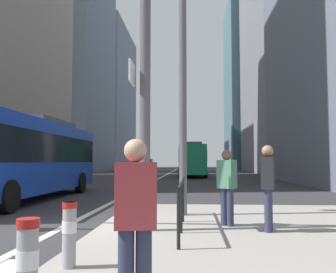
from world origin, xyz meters
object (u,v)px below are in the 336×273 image
object	(u,v)px
car_receding_far	(191,165)
bollard_left	(69,231)
bollard_front	(27,266)
car_oncoming_far	(148,165)
street_lamp_post	(183,23)
pedestrian_far	(268,183)
city_bus_red_receding	(192,159)
car_oncoming_mid	(137,164)
pedestrian_walking	(227,184)
pedestrian_waiting	(135,217)
traffic_signal_gantry	(36,39)
car_receding_near	(187,165)
city_bus_blue_oncoming	(25,154)

from	to	relation	value
car_receding_far	bollard_left	bearing A→B (deg)	-91.32
bollard_front	car_oncoming_far	bearing A→B (deg)	95.89
street_lamp_post	pedestrian_far	bearing A→B (deg)	-50.59
city_bus_red_receding	bollard_left	xyz separation A→B (m)	(-1.65, -33.41, -1.21)
car_oncoming_mid	pedestrian_walking	world-z (taller)	car_oncoming_mid
car_oncoming_mid	pedestrian_waiting	distance (m)	65.17
traffic_signal_gantry	pedestrian_far	world-z (taller)	traffic_signal_gantry
bollard_left	car_oncoming_far	bearing A→B (deg)	95.85
car_receding_near	bollard_left	xyz separation A→B (m)	(-0.79, -58.54, -0.36)
pedestrian_walking	pedestrian_far	xyz separation A→B (m)	(0.76, -0.62, 0.05)
traffic_signal_gantry	pedestrian_walking	world-z (taller)	traffic_signal_gantry
bollard_left	pedestrian_walking	distance (m)	4.12
traffic_signal_gantry	pedestrian_far	xyz separation A→B (m)	(4.85, 0.06, -3.04)
pedestrian_walking	pedestrian_far	world-z (taller)	pedestrian_far
car_receding_far	pedestrian_walking	distance (m)	57.02
city_bus_red_receding	car_oncoming_far	xyz separation A→B (m)	(-7.28, 21.52, -0.85)
bollard_left	car_receding_near	bearing A→B (deg)	89.23
traffic_signal_gantry	pedestrian_waiting	xyz separation A→B (m)	(2.80, -4.11, -3.12)
car_oncoming_far	car_receding_near	bearing A→B (deg)	29.35
city_bus_red_receding	pedestrian_walking	world-z (taller)	city_bus_red_receding
car_receding_near	street_lamp_post	bearing A→B (deg)	-89.36
city_bus_red_receding	street_lamp_post	xyz separation A→B (m)	(-0.26, -28.56, 3.45)
city_bus_blue_oncoming	car_oncoming_far	xyz separation A→B (m)	(-0.59, 45.50, -0.85)
car_oncoming_mid	car_oncoming_far	xyz separation A→B (m)	(2.97, -8.06, 0.00)
street_lamp_post	pedestrian_walking	distance (m)	4.60
city_bus_blue_oncoming	city_bus_red_receding	xyz separation A→B (m)	(6.69, 23.98, 0.00)
bollard_left	pedestrian_far	xyz separation A→B (m)	(3.15, 2.71, 0.48)
street_lamp_post	bollard_left	distance (m)	6.87
bollard_left	pedestrian_far	distance (m)	4.18
city_bus_blue_oncoming	traffic_signal_gantry	xyz separation A→B (m)	(3.34, -6.78, 2.32)
city_bus_blue_oncoming	street_lamp_post	world-z (taller)	street_lamp_post
car_oncoming_far	car_oncoming_mid	bearing A→B (deg)	110.23
city_bus_red_receding	car_receding_near	size ratio (longest dim) A/B	2.72
city_bus_blue_oncoming	city_bus_red_receding	bearing A→B (deg)	74.41
city_bus_red_receding	bollard_left	world-z (taller)	city_bus_red_receding
car_oncoming_mid	car_receding_near	distance (m)	10.39
car_oncoming_far	car_receding_far	bearing A→B (deg)	37.60
car_receding_far	traffic_signal_gantry	size ratio (longest dim) A/B	0.65
traffic_signal_gantry	pedestrian_walking	xyz separation A→B (m)	(4.08, 0.68, -3.09)
traffic_signal_gantry	bollard_front	xyz separation A→B (m)	(1.91, -4.37, -3.50)
car_receding_near	street_lamp_post	distance (m)	53.86
street_lamp_post	pedestrian_waiting	size ratio (longest dim) A/B	4.98
car_oncoming_mid	traffic_signal_gantry	distance (m)	60.82
car_receding_near	car_oncoming_far	distance (m)	7.36
car_receding_near	bollard_front	size ratio (longest dim) A/B	4.70
car_receding_near	traffic_signal_gantry	xyz separation A→B (m)	(-2.48, -55.89, 3.16)
city_bus_blue_oncoming	car_oncoming_mid	bearing A→B (deg)	93.80
car_receding_near	car_oncoming_far	world-z (taller)	same
city_bus_red_receding	car_receding_far	distance (m)	26.94
car_oncoming_mid	car_receding_far	distance (m)	10.34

